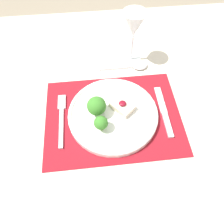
# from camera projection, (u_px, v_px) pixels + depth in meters

# --- Properties ---
(ground_plane) EXTENTS (8.00, 8.00, 0.00)m
(ground_plane) POSITION_uv_depth(u_px,v_px,m) (113.00, 183.00, 1.29)
(ground_plane) COLOR gray
(dining_table) EXTENTS (1.47, 1.12, 0.74)m
(dining_table) POSITION_uv_depth(u_px,v_px,m) (113.00, 129.00, 0.73)
(dining_table) COLOR beige
(dining_table) RESTS_ON ground_plane
(placemat) EXTENTS (0.41, 0.31, 0.00)m
(placemat) POSITION_uv_depth(u_px,v_px,m) (113.00, 116.00, 0.67)
(placemat) COLOR maroon
(placemat) RESTS_ON dining_table
(dinner_plate) EXTENTS (0.27, 0.27, 0.08)m
(dinner_plate) POSITION_uv_depth(u_px,v_px,m) (111.00, 113.00, 0.65)
(dinner_plate) COLOR white
(dinner_plate) RESTS_ON placemat
(fork) EXTENTS (0.02, 0.19, 0.01)m
(fork) POSITION_uv_depth(u_px,v_px,m) (62.00, 116.00, 0.66)
(fork) COLOR silver
(fork) RESTS_ON placemat
(knife) EXTENTS (0.02, 0.19, 0.01)m
(knife) POSITION_uv_depth(u_px,v_px,m) (165.00, 114.00, 0.67)
(knife) COLOR silver
(knife) RESTS_ON placemat
(spoon) EXTENTS (0.17, 0.04, 0.02)m
(spoon) POSITION_uv_depth(u_px,v_px,m) (135.00, 66.00, 0.78)
(spoon) COLOR silver
(spoon) RESTS_ON dining_table
(wine_glass_near) EXTENTS (0.08, 0.08, 0.19)m
(wine_glass_near) POSITION_uv_depth(u_px,v_px,m) (134.00, 28.00, 0.69)
(wine_glass_near) COLOR white
(wine_glass_near) RESTS_ON dining_table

